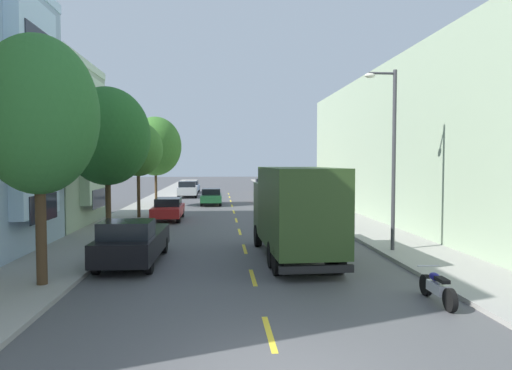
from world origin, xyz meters
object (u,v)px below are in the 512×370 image
Objects in this scene: street_tree_third at (138,149)px; moving_forest_sedan at (211,196)px; street_tree_second at (107,136)px; parked_sedan_burgundy at (297,205)px; parked_motorcycle at (437,288)px; parked_pickup_orange at (278,193)px; street_tree_nearest at (38,115)px; parked_pickup_champagne at (264,186)px; parked_sedan_sky at (192,187)px; parked_sedan_navy at (312,215)px; parked_sedan_red at (168,209)px; parked_pickup_silver at (188,189)px; parked_pickup_black at (133,242)px; street_tree_farthest at (156,146)px; delivery_box_truck at (295,209)px; street_lamp at (391,147)px.

street_tree_third is 11.77m from moving_forest_sedan.
street_tree_second is 1.15× the size of street_tree_third.
parked_sedan_burgundy is 20.60m from parked_motorcycle.
parked_pickup_orange is at bearing 90.46° from parked_motorcycle.
street_tree_nearest is 16.85m from street_tree_third.
parked_pickup_champagne is 16.29m from moving_forest_sedan.
street_tree_second is at bearing -93.15° from parked_sedan_sky.
parked_sedan_navy is 32.30m from parked_sedan_sky.
moving_forest_sedan reaches higher than parked_motorcycle.
parked_pickup_orange is at bearing 56.72° from parked_sedan_red.
street_tree_third is 12.28m from parked_sedan_navy.
parked_sedan_red and parked_sedan_navy have the same top height.
parked_sedan_red is at bearing 83.11° from street_tree_nearest.
street_tree_third is at bearing -113.04° from parked_pickup_champagne.
parked_pickup_champagne is at bearing 71.21° from parked_sedan_red.
parked_pickup_silver is at bearing 145.15° from parked_pickup_orange.
parked_sedan_sky is at bearing 109.57° from parked_sedan_burgundy.
parked_pickup_orange is 1.18× the size of moving_forest_sedan.
parked_sedan_red is 0.99× the size of parked_sedan_navy.
parked_pickup_champagne is at bearing 66.96° from street_tree_third.
parked_pickup_black and parked_pickup_silver have the same top height.
parked_sedan_red is at bearing -108.79° from parked_pickup_champagne.
street_tree_farthest is at bearing 90.00° from street_tree_third.
moving_forest_sedan is (4.60, 18.53, -4.27)m from street_tree_second.
street_tree_third reaches higher than parked_motorcycle.
delivery_box_truck is 1.43× the size of parked_pickup_champagne.
parked_sedan_red is (-6.24, 12.92, -1.25)m from delivery_box_truck.
parked_pickup_black is 12.35m from parked_sedan_navy.
street_tree_third reaches higher than moving_forest_sedan.
delivery_box_truck reaches higher than parked_pickup_champagne.
parked_sedan_burgundy is at bearing -89.85° from parked_pickup_champagne.
street_lamp reaches higher than street_tree_third.
street_tree_second is at bearing -104.01° from parked_sedan_red.
parked_sedan_navy is at bearing -25.74° from parked_sedan_red.
parked_motorcycle is at bearing -76.49° from parked_pickup_silver.
street_tree_second is 1.59× the size of parked_sedan_burgundy.
parked_sedan_navy is at bearing -90.10° from parked_pickup_champagne.
parked_sedan_burgundy is 0.86× the size of parked_pickup_champagne.
street_tree_second is at bearing 148.65° from delivery_box_truck.
street_tree_nearest is at bearing 168.34° from parked_motorcycle.
street_tree_nearest is 5.83m from parked_pickup_black.
parked_sedan_burgundy is 23.75m from parked_pickup_champagne.
parked_pickup_champagne and parked_pickup_silver have the same top height.
parked_pickup_orange is 1.18× the size of parked_sedan_sky.
parked_sedan_burgundy is 9.02m from parked_sedan_red.
street_tree_third is 26.75m from parked_sedan_sky.
parked_motorcycle is at bearing -88.98° from parked_sedan_burgundy.
street_tree_nearest is at bearing -90.00° from street_tree_third.
street_tree_nearest reaches higher than parked_motorcycle.
street_lamp reaches higher than parked_motorcycle.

